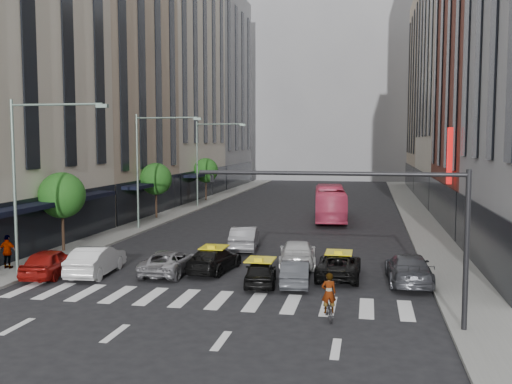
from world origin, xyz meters
The scene contains 32 objects.
ground centered at (0.00, 0.00, 0.00)m, with size 160.00×160.00×0.00m, color black.
sidewalk_left centered at (-11.50, 30.00, 0.07)m, with size 3.00×96.00×0.15m, color slate.
sidewalk_right centered at (11.50, 30.00, 0.07)m, with size 3.00×96.00×0.15m, color slate.
building_left_b centered at (-17.00, 28.00, 12.00)m, with size 8.00×16.00×24.00m, color tan.
building_left_c centered at (-17.00, 46.00, 18.00)m, with size 8.00×20.00×36.00m, color beige.
building_left_d centered at (-17.00, 65.00, 15.00)m, with size 8.00×18.00×30.00m, color gray.
building_right_b centered at (17.00, 27.00, 13.00)m, with size 8.00×18.00×26.00m, color brown.
building_right_c centered at (17.00, 46.00, 20.00)m, with size 8.00×20.00×40.00m, color beige.
building_right_d centered at (17.00, 65.00, 14.00)m, with size 8.00×18.00×28.00m, color tan.
building_far centered at (0.00, 85.00, 18.00)m, with size 30.00×10.00×36.00m, color gray.
tree_near centered at (-11.80, 10.00, 3.65)m, with size 2.88×2.88×4.95m.
tree_mid centered at (-11.80, 26.00, 3.65)m, with size 2.88×2.88×4.95m.
tree_far centered at (-11.80, 42.00, 3.65)m, with size 2.88×2.88×4.95m.
streetlamp_near centered at (-10.04, 4.00, 5.90)m, with size 5.38×0.25×9.00m.
streetlamp_mid centered at (-10.04, 20.00, 5.90)m, with size 5.38×0.25×9.00m.
streetlamp_far centered at (-10.04, 36.00, 5.90)m, with size 5.38×0.25×9.00m.
traffic_signal centered at (7.69, -1.00, 4.47)m, with size 10.10×0.20×6.00m.
liberty_sign centered at (12.60, 20.00, 6.00)m, with size 0.30×0.70×4.00m.
car_red centered at (-9.20, 4.11, 0.74)m, with size 1.74×4.32×1.47m, color maroon.
car_white_front centered at (-7.00, 4.93, 0.77)m, with size 1.63×4.67×1.54m, color silver.
car_silver centered at (-3.33, 5.87, 0.64)m, with size 2.12×4.59×1.28m, color gray.
taxi_left centered at (-1.11, 6.85, 0.66)m, with size 1.84×4.52×1.31m, color black.
taxi_center centered at (1.90, 4.40, 0.63)m, with size 1.48×3.67×1.25m, color black.
car_grey_mid centered at (3.56, 4.76, 0.63)m, with size 1.34×3.83×1.26m, color #373A3E.
taxi_right centered at (5.55, 6.73, 0.65)m, with size 2.16×4.68×1.30m, color black.
car_grey_curb centered at (9.00, 6.21, 0.75)m, with size 2.09×5.14×1.49m, color #3A3B41.
car_row2_left centered at (-0.84, 13.26, 0.77)m, with size 1.62×4.65×1.53m, color #9A9A9F.
car_row2_right centered at (3.12, 9.15, 0.72)m, with size 2.01×4.95×1.44m, color silver.
bus centered at (3.64, 28.45, 1.52)m, with size 2.56×10.95×3.05m, color #E34369.
motorcycle centered at (5.53, -0.30, 0.42)m, with size 0.56×1.61×0.84m, color black.
rider centered at (5.53, -0.30, 1.65)m, with size 0.59×0.39×1.62m, color gray.
pedestrian_far centered at (-12.09, 4.79, 1.06)m, with size 1.07×0.45×1.83m, color gray.
Camera 1 is at (6.99, -22.38, 6.98)m, focal length 40.00 mm.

